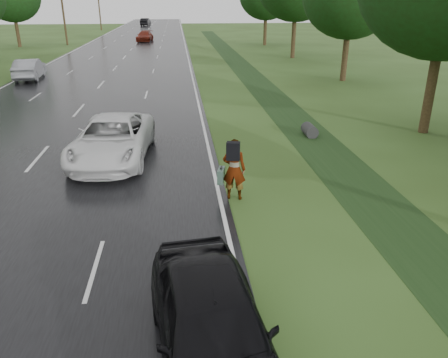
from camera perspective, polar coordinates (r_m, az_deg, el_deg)
road at (r=54.38m, az=-12.31°, el=15.87°), size 14.00×180.00×0.04m
edge_stripe_east at (r=54.10m, az=-4.91°, el=16.27°), size 0.12×180.00×0.01m
edge_stripe_west at (r=55.48m, az=-19.50°, el=15.28°), size 0.12×180.00×0.01m
center_line at (r=54.38m, az=-12.32°, el=15.89°), size 0.12×180.00×0.01m
drainage_ditch at (r=28.70m, az=6.14°, el=10.73°), size 2.20×120.00×0.56m
utility_pole_far at (r=65.48m, az=-20.39°, el=20.65°), size 1.60×0.26×10.00m
utility_pole_distant at (r=94.94m, az=-16.06°, el=21.30°), size 1.60×0.26×10.00m
pedestrian at (r=13.37m, az=1.22°, el=1.37°), size 0.94×0.93×1.95m
white_pickup at (r=17.33m, az=-14.37°, el=5.09°), size 3.09×6.00×1.62m
dark_sedan at (r=7.57m, az=-1.50°, el=-18.64°), size 2.41×4.88×1.60m
silver_sedan at (r=37.86m, az=-24.08°, el=12.99°), size 2.00×4.79×1.54m
far_car_red at (r=68.27m, az=-10.31°, el=17.88°), size 2.52×5.07×1.42m
far_car_dark at (r=108.56m, az=-10.22°, el=19.54°), size 2.27×5.19×1.66m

